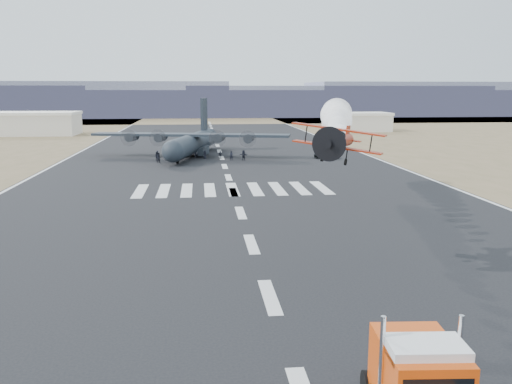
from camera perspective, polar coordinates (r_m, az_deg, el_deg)
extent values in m
cube|color=brown|center=(250.55, -5.05, 7.67)|extent=(500.00, 80.00, 0.00)
cube|color=slate|center=(286.73, -18.47, 9.24)|extent=(150.00, 50.00, 17.00)
cube|color=slate|center=(280.28, -5.19, 9.31)|extent=(150.00, 50.00, 13.00)
cube|color=slate|center=(288.66, 8.00, 9.49)|extent=(150.00, 50.00, 15.00)
cube|color=slate|center=(310.71, 19.88, 9.23)|extent=(150.00, 50.00, 17.00)
cube|color=beige|center=(172.23, -22.23, 6.59)|extent=(24.00, 14.00, 6.00)
cube|color=white|center=(172.07, -22.31, 7.68)|extent=(24.50, 14.50, 0.80)
cube|color=beige|center=(177.74, 10.53, 7.17)|extent=(20.00, 12.00, 5.20)
cube|color=white|center=(177.59, 10.56, 8.10)|extent=(20.50, 12.50, 0.80)
cube|color=white|center=(21.10, 17.49, -15.55)|extent=(2.90, 1.98, 0.55)
cube|color=#F2400E|center=(23.22, 15.87, -17.36)|extent=(2.93, 2.42, 2.88)
cylinder|color=black|center=(25.41, 17.65, -18.70)|extent=(0.53, 1.25, 1.22)
cylinder|color=#A6270B|center=(38.14, 8.75, 5.28)|extent=(2.15, 5.24, 0.93)
sphere|color=black|center=(38.31, 8.76, 5.84)|extent=(0.72, 0.72, 0.72)
cylinder|color=black|center=(35.67, 8.79, 4.91)|extent=(1.15, 0.85, 1.03)
cylinder|color=black|center=(35.31, 8.80, 4.85)|extent=(2.21, 0.58, 2.27)
cube|color=#A6270B|center=(37.76, 8.74, 4.67)|extent=(6.23, 2.49, 0.82)
cube|color=#A6270B|center=(37.35, 8.80, 6.52)|extent=(6.43, 2.54, 0.84)
cube|color=#A6270B|center=(40.46, 8.73, 6.32)|extent=(0.32, 0.93, 1.03)
cube|color=#A6270B|center=(40.50, 8.71, 5.59)|extent=(2.18, 1.20, 0.08)
cylinder|color=black|center=(37.45, 7.44, 3.31)|extent=(0.23, 0.47, 0.45)
cylinder|color=black|center=(37.47, 9.97, 3.24)|extent=(0.23, 0.47, 0.45)
sphere|color=white|center=(40.71, 8.71, 5.61)|extent=(0.72, 0.72, 0.72)
sphere|color=white|center=(43.18, 8.68, 5.94)|extent=(0.98, 0.98, 0.98)
sphere|color=white|center=(45.65, 8.65, 6.23)|extent=(1.23, 1.23, 1.23)
sphere|color=white|center=(48.12, 8.62, 6.48)|extent=(1.49, 1.49, 1.49)
sphere|color=white|center=(50.59, 8.60, 6.72)|extent=(1.74, 1.74, 1.74)
sphere|color=white|center=(53.06, 8.58, 6.93)|extent=(1.99, 1.99, 1.99)
sphere|color=white|center=(55.53, 8.56, 7.12)|extent=(2.25, 2.25, 2.25)
sphere|color=white|center=(58.00, 8.54, 7.30)|extent=(2.50, 2.50, 2.50)
sphere|color=white|center=(60.48, 8.53, 7.46)|extent=(2.76, 2.76, 2.76)
sphere|color=white|center=(62.95, 8.51, 7.61)|extent=(3.01, 3.01, 3.01)
sphere|color=white|center=(65.42, 8.50, 7.75)|extent=(3.27, 3.27, 3.27)
sphere|color=white|center=(67.90, 8.49, 7.88)|extent=(3.52, 3.52, 3.52)
sphere|color=white|center=(70.37, 8.48, 8.00)|extent=(3.77, 3.77, 3.77)
sphere|color=white|center=(72.85, 8.46, 8.11)|extent=(4.03, 4.03, 4.03)
cylinder|color=#1D232C|center=(107.61, -6.79, 5.06)|extent=(9.91, 27.26, 3.87)
sphere|color=#1D232C|center=(94.58, -8.75, 4.25)|extent=(3.87, 3.87, 3.87)
cone|color=#1D232C|center=(120.75, -5.25, 5.70)|extent=(5.09, 6.53, 3.87)
cube|color=#1D232C|center=(106.51, -6.93, 6.00)|extent=(38.61, 12.73, 0.48)
cylinder|color=#1D232C|center=(109.48, -12.92, 5.68)|extent=(2.53, 3.98, 1.74)
cylinder|color=#3F3F44|center=(107.67, -13.27, 5.58)|extent=(3.21, 0.79, 3.29)
cylinder|color=#1D232C|center=(107.64, -10.00, 5.70)|extent=(2.53, 3.98, 1.74)
cylinder|color=#3F3F44|center=(105.80, -10.31, 5.61)|extent=(3.21, 0.79, 3.29)
cylinder|color=#1D232C|center=(104.83, -3.89, 5.71)|extent=(2.53, 3.98, 1.74)
cylinder|color=#3F3F44|center=(102.93, -4.10, 5.62)|extent=(3.21, 0.79, 3.29)
cylinder|color=#1D232C|center=(103.88, -0.73, 5.69)|extent=(2.53, 3.98, 1.74)
cylinder|color=#3F3F44|center=(101.97, -0.88, 5.60)|extent=(3.21, 0.79, 3.29)
cube|color=#1D232C|center=(118.54, -5.49, 7.94)|extent=(1.55, 4.37, 7.74)
cube|color=#1D232C|center=(119.27, -5.40, 6.01)|extent=(13.85, 5.90, 0.34)
cube|color=#1D232C|center=(109.21, -7.74, 4.36)|extent=(2.45, 5.92, 1.55)
cylinder|color=black|center=(109.27, -7.73, 4.08)|extent=(0.71, 1.15, 1.06)
cube|color=#1D232C|center=(108.21, -5.55, 4.35)|extent=(2.45, 5.92, 1.55)
cylinder|color=black|center=(108.27, -5.54, 4.07)|extent=(0.71, 1.15, 1.06)
cylinder|color=black|center=(97.61, -8.25, 3.23)|extent=(0.57, 0.94, 0.87)
imported|color=black|center=(104.87, 7.46, 3.89)|extent=(5.32, 3.78, 1.35)
imported|color=black|center=(102.25, -10.34, 3.78)|extent=(0.61, 0.72, 1.85)
imported|color=black|center=(98.97, -10.16, 3.57)|extent=(1.06, 0.92, 1.87)
imported|color=black|center=(105.11, -6.40, 3.99)|extent=(1.05, 0.55, 1.56)
imported|color=black|center=(103.50, -3.77, 3.93)|extent=(1.03, 0.81, 1.56)
imported|color=black|center=(104.11, -5.42, 3.95)|extent=(0.90, 0.82, 1.57)
imported|color=black|center=(101.17, -1.33, 3.89)|extent=(1.75, 1.46, 1.87)
imported|color=black|center=(100.93, -2.60, 3.83)|extent=(0.71, 0.62, 1.75)
imported|color=black|center=(102.00, -10.44, 3.70)|extent=(0.90, 0.67, 1.65)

